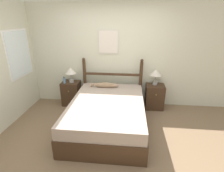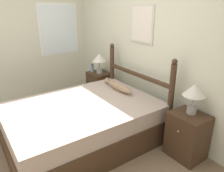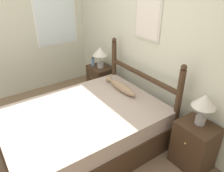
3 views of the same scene
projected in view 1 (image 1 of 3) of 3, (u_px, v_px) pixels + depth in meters
name	position (u px, v px, depth m)	size (l,w,h in m)	color
ground_plane	(104.00, 142.00, 3.26)	(16.00, 16.00, 0.00)	#7A6047
wall_back	(113.00, 56.00, 4.39)	(6.40, 0.08, 2.55)	beige
bed	(107.00, 114.00, 3.64)	(1.50, 2.10, 0.59)	#3D2819
headboard	(112.00, 81.00, 4.44)	(1.50, 0.08, 1.25)	#3D2819
nightstand_left	(71.00, 93.00, 4.62)	(0.45, 0.40, 0.62)	#3D2819
nightstand_right	(154.00, 97.00, 4.41)	(0.45, 0.40, 0.62)	#3D2819
table_lamp_left	(71.00, 72.00, 4.38)	(0.28, 0.28, 0.39)	gray
table_lamp_right	(156.00, 73.00, 4.23)	(0.28, 0.28, 0.39)	gray
bottle	(64.00, 80.00, 4.41)	(0.06, 0.06, 0.17)	#668CB2
fish_pillow	(105.00, 85.00, 4.21)	(0.66, 0.12, 0.13)	#997A5B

